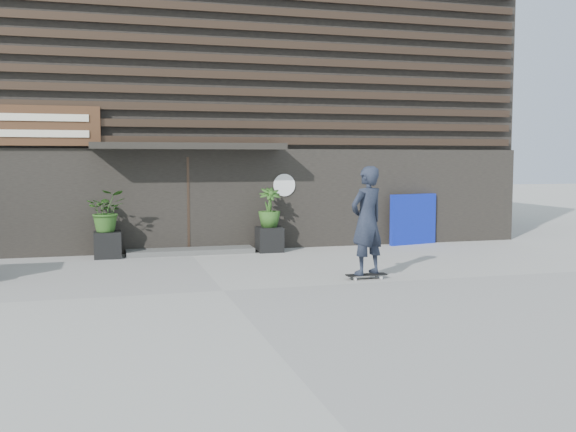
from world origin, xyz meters
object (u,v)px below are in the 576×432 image
object	(u,v)px
planter_pot_right	(269,239)
blue_tarp	(413,219)
skateboarder	(367,221)
planter_pot_left	(108,245)

from	to	relation	value
planter_pot_right	blue_tarp	xyz separation A→B (m)	(3.98, 0.30, 0.37)
planter_pot_right	blue_tarp	size ratio (longest dim) A/B	0.42
blue_tarp	skateboarder	world-z (taller)	skateboarder
blue_tarp	skateboarder	xyz separation A→B (m)	(-3.10, -4.34, 0.44)
planter_pot_right	blue_tarp	distance (m)	4.01
planter_pot_left	planter_pot_right	distance (m)	3.80
planter_pot_left	blue_tarp	distance (m)	7.79
planter_pot_left	skateboarder	xyz separation A→B (m)	(4.68, -4.04, 0.80)
planter_pot_right	skateboarder	size ratio (longest dim) A/B	0.28
blue_tarp	planter_pot_left	bearing A→B (deg)	170.07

